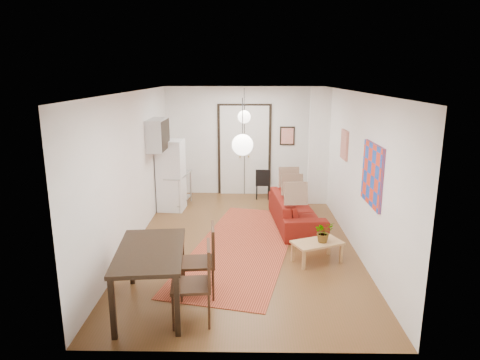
{
  "coord_description": "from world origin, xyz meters",
  "views": [
    {
      "loc": [
        0.06,
        -7.94,
        3.22
      ],
      "look_at": [
        -0.07,
        -0.03,
        1.25
      ],
      "focal_mm": 32.0,
      "sensor_mm": 36.0,
      "label": 1
    }
  ],
  "objects_px": {
    "kitchen_counter": "(176,186)",
    "dining_table": "(150,256)",
    "sofa": "(296,211)",
    "dining_chair_near": "(198,252)",
    "black_side_chair": "(263,180)",
    "dining_chair_far": "(192,274)",
    "coffee_table": "(317,244)",
    "fridge": "(171,175)"
  },
  "relations": [
    {
      "from": "sofa",
      "to": "dining_chair_far",
      "type": "xyz_separation_m",
      "value": [
        -1.8,
        -3.65,
        0.3
      ]
    },
    {
      "from": "kitchen_counter",
      "to": "dining_table",
      "type": "relative_size",
      "value": 0.69
    },
    {
      "from": "kitchen_counter",
      "to": "dining_chair_near",
      "type": "xyz_separation_m",
      "value": [
        1.01,
        -4.26,
        0.11
      ]
    },
    {
      "from": "dining_chair_far",
      "to": "black_side_chair",
      "type": "distance_m",
      "value": 5.92
    },
    {
      "from": "fridge",
      "to": "black_side_chair",
      "type": "distance_m",
      "value": 2.51
    },
    {
      "from": "sofa",
      "to": "dining_table",
      "type": "height_order",
      "value": "dining_table"
    },
    {
      "from": "dining_chair_far",
      "to": "fridge",
      "type": "bearing_deg",
      "value": -173.06
    },
    {
      "from": "sofa",
      "to": "dining_table",
      "type": "relative_size",
      "value": 1.36
    },
    {
      "from": "dining_chair_near",
      "to": "dining_chair_far",
      "type": "bearing_deg",
      "value": -5.96
    },
    {
      "from": "coffee_table",
      "to": "kitchen_counter",
      "type": "xyz_separation_m",
      "value": [
        -2.98,
        3.19,
        0.2
      ]
    },
    {
      "from": "kitchen_counter",
      "to": "dining_chair_far",
      "type": "distance_m",
      "value": 5.06
    },
    {
      "from": "coffee_table",
      "to": "dining_chair_near",
      "type": "relative_size",
      "value": 0.89
    },
    {
      "from": "dining_chair_far",
      "to": "sofa",
      "type": "bearing_deg",
      "value": 147.77
    },
    {
      "from": "dining_chair_near",
      "to": "dining_chair_far",
      "type": "relative_size",
      "value": 1.0
    },
    {
      "from": "coffee_table",
      "to": "kitchen_counter",
      "type": "bearing_deg",
      "value": 133.04
    },
    {
      "from": "sofa",
      "to": "coffee_table",
      "type": "relative_size",
      "value": 2.35
    },
    {
      "from": "coffee_table",
      "to": "sofa",
      "type": "bearing_deg",
      "value": 94.9
    },
    {
      "from": "dining_table",
      "to": "dining_chair_near",
      "type": "distance_m",
      "value": 0.77
    },
    {
      "from": "coffee_table",
      "to": "fridge",
      "type": "relative_size",
      "value": 0.57
    },
    {
      "from": "coffee_table",
      "to": "fridge",
      "type": "bearing_deg",
      "value": 135.83
    },
    {
      "from": "sofa",
      "to": "dining_chair_near",
      "type": "relative_size",
      "value": 2.09
    },
    {
      "from": "fridge",
      "to": "dining_table",
      "type": "xyz_separation_m",
      "value": [
        0.48,
        -4.49,
        -0.07
      ]
    },
    {
      "from": "kitchen_counter",
      "to": "coffee_table",
      "type": "bearing_deg",
      "value": -38.96
    },
    {
      "from": "coffee_table",
      "to": "kitchen_counter",
      "type": "relative_size",
      "value": 0.84
    },
    {
      "from": "dining_table",
      "to": "dining_chair_near",
      "type": "xyz_separation_m",
      "value": [
        0.6,
        0.46,
        -0.15
      ]
    },
    {
      "from": "dining_table",
      "to": "sofa",
      "type": "bearing_deg",
      "value": 54.85
    },
    {
      "from": "sofa",
      "to": "dining_chair_near",
      "type": "xyz_separation_m",
      "value": [
        -1.8,
        -2.95,
        0.3
      ]
    },
    {
      "from": "sofa",
      "to": "coffee_table",
      "type": "bearing_deg",
      "value": 179.93
    },
    {
      "from": "sofa",
      "to": "dining_chair_far",
      "type": "height_order",
      "value": "dining_chair_far"
    },
    {
      "from": "kitchen_counter",
      "to": "fridge",
      "type": "height_order",
      "value": "fridge"
    },
    {
      "from": "dining_table",
      "to": "black_side_chair",
      "type": "bearing_deg",
      "value": 72.51
    },
    {
      "from": "coffee_table",
      "to": "dining_chair_far",
      "type": "xyz_separation_m",
      "value": [
        -1.96,
        -1.77,
        0.3
      ]
    },
    {
      "from": "sofa",
      "to": "black_side_chair",
      "type": "relative_size",
      "value": 2.79
    },
    {
      "from": "coffee_table",
      "to": "kitchen_counter",
      "type": "height_order",
      "value": "kitchen_counter"
    },
    {
      "from": "kitchen_counter",
      "to": "dining_chair_far",
      "type": "relative_size",
      "value": 1.07
    },
    {
      "from": "dining_chair_near",
      "to": "sofa",
      "type": "bearing_deg",
      "value": 142.63
    },
    {
      "from": "dining_table",
      "to": "black_side_chair",
      "type": "distance_m",
      "value": 5.85
    },
    {
      "from": "sofa",
      "to": "coffee_table",
      "type": "distance_m",
      "value": 1.89
    },
    {
      "from": "fridge",
      "to": "dining_chair_far",
      "type": "height_order",
      "value": "fridge"
    },
    {
      "from": "fridge",
      "to": "coffee_table",
      "type": "bearing_deg",
      "value": -39.84
    },
    {
      "from": "sofa",
      "to": "black_side_chair",
      "type": "bearing_deg",
      "value": 11.76
    },
    {
      "from": "kitchen_counter",
      "to": "black_side_chair",
      "type": "height_order",
      "value": "kitchen_counter"
    }
  ]
}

